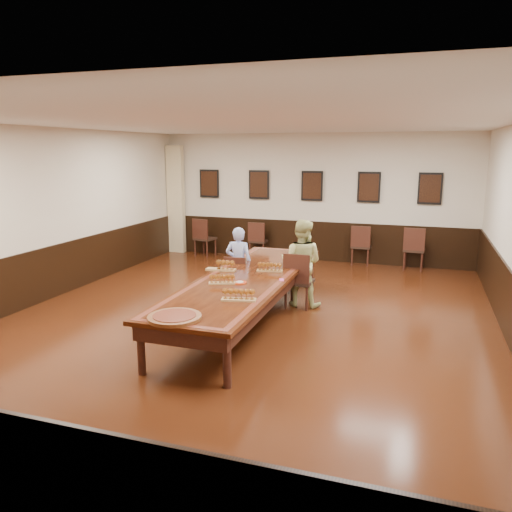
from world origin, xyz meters
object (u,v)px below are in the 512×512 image
(chair_man, at_px, (237,278))
(spare_chair_c, at_px, (361,245))
(spare_chair_b, at_px, (259,240))
(chair_woman, at_px, (299,280))
(carved_platter, at_px, (174,317))
(spare_chair_a, at_px, (205,237))
(person_woman, at_px, (301,263))
(person_man, at_px, (239,263))
(conference_table, at_px, (246,285))
(spare_chair_d, at_px, (414,248))

(chair_man, bearing_deg, spare_chair_c, -120.99)
(spare_chair_b, bearing_deg, chair_woman, 116.26)
(chair_man, xyz_separation_m, carved_platter, (0.40, -3.26, 0.34))
(spare_chair_b, height_order, spare_chair_c, spare_chair_c)
(spare_chair_b, xyz_separation_m, spare_chair_c, (2.66, 0.01, 0.02))
(spare_chair_a, distance_m, person_woman, 4.85)
(person_woman, xyz_separation_m, carved_platter, (-0.79, -3.36, -0.01))
(person_man, bearing_deg, carved_platter, 91.81)
(conference_table, relative_size, carved_platter, 6.19)
(spare_chair_b, relative_size, person_man, 0.69)
(chair_woman, relative_size, spare_chair_b, 1.06)
(chair_woman, height_order, person_woman, person_woman)
(person_woman, bearing_deg, conference_table, 62.33)
(chair_man, bearing_deg, carved_platter, 91.87)
(carved_platter, bearing_deg, spare_chair_c, 78.47)
(chair_man, height_order, spare_chair_b, spare_chair_b)
(chair_man, height_order, spare_chair_c, spare_chair_c)
(spare_chair_c, bearing_deg, spare_chair_d, 174.47)
(chair_man, distance_m, chair_woman, 1.19)
(carved_platter, bearing_deg, person_man, 96.93)
(spare_chair_b, relative_size, spare_chair_d, 0.93)
(chair_woman, bearing_deg, person_woman, -90.00)
(spare_chair_a, bearing_deg, chair_man, 134.26)
(spare_chair_b, bearing_deg, spare_chair_a, 8.96)
(chair_woman, relative_size, conference_table, 0.20)
(spare_chair_c, distance_m, person_man, 4.14)
(spare_chair_a, bearing_deg, conference_table, 133.23)
(spare_chair_b, bearing_deg, conference_table, 104.14)
(chair_woman, xyz_separation_m, spare_chair_d, (1.89, 3.67, 0.01))
(spare_chair_b, relative_size, carved_platter, 1.18)
(spare_chair_c, height_order, conference_table, spare_chair_c)
(spare_chair_a, xyz_separation_m, spare_chair_b, (1.41, 0.27, -0.03))
(spare_chair_d, relative_size, person_woman, 0.65)
(spare_chair_a, bearing_deg, spare_chair_d, -166.63)
(chair_woman, distance_m, spare_chair_a, 4.91)
(conference_table, xyz_separation_m, carved_platter, (-0.14, -2.23, 0.16))
(spare_chair_d, xyz_separation_m, person_man, (-3.09, -3.57, 0.18))
(conference_table, bearing_deg, person_man, 116.13)
(chair_man, xyz_separation_m, spare_chair_a, (-2.24, 3.51, 0.07))
(person_woman, height_order, conference_table, person_woman)
(spare_chair_d, bearing_deg, spare_chair_c, -3.38)
(chair_woman, relative_size, person_woman, 0.64)
(person_man, relative_size, carved_platter, 1.72)
(spare_chair_d, height_order, person_man, person_man)
(person_man, xyz_separation_m, conference_table, (0.55, -1.12, -0.08))
(spare_chair_a, distance_m, spare_chair_b, 1.44)
(spare_chair_d, xyz_separation_m, conference_table, (-2.54, -4.69, 0.10))
(spare_chair_c, distance_m, person_woman, 3.76)
(chair_man, bearing_deg, conference_table, 112.65)
(chair_man, height_order, person_woman, person_woman)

